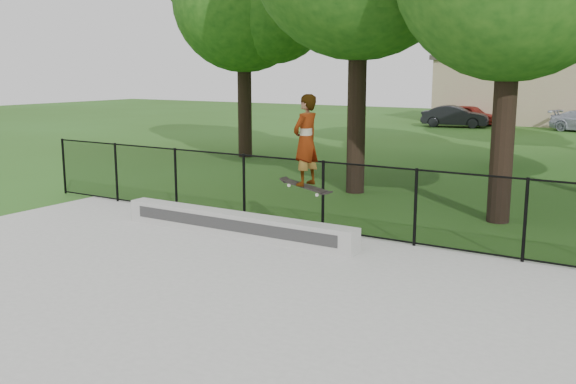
% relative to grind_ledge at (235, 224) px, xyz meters
% --- Properties ---
extents(ground, '(100.00, 100.00, 0.00)m').
position_rel_grind_ledge_xyz_m(ground, '(1.37, -4.70, -0.30)').
color(ground, '#294E16').
rests_on(ground, ground).
extents(concrete_slab, '(14.00, 12.00, 0.06)m').
position_rel_grind_ledge_xyz_m(concrete_slab, '(1.37, -4.70, -0.27)').
color(concrete_slab, '#A4A39E').
rests_on(concrete_slab, ground).
extents(grind_ledge, '(5.44, 0.40, 0.47)m').
position_rel_grind_ledge_xyz_m(grind_ledge, '(0.00, 0.00, 0.00)').
color(grind_ledge, '#A2A19D').
rests_on(grind_ledge, concrete_slab).
extents(car_a, '(3.83, 2.22, 1.23)m').
position_rel_grind_ledge_xyz_m(car_a, '(-4.00, 29.94, 0.32)').
color(car_a, maroon).
rests_on(car_a, ground).
extents(car_b, '(3.70, 2.01, 1.27)m').
position_rel_grind_ledge_xyz_m(car_b, '(-4.26, 27.75, 0.34)').
color(car_b, black).
rests_on(car_b, ground).
extents(skater_airborne, '(0.83, 0.65, 1.83)m').
position_rel_grind_ledge_xyz_m(skater_airborne, '(1.72, -0.11, 1.79)').
color(skater_airborne, black).
rests_on(skater_airborne, ground).
extents(chainlink_fence, '(16.06, 0.06, 1.50)m').
position_rel_grind_ledge_xyz_m(chainlink_fence, '(1.37, 1.20, 0.52)').
color(chainlink_fence, black).
rests_on(chainlink_fence, concrete_slab).
extents(distant_building, '(12.40, 6.40, 4.30)m').
position_rel_grind_ledge_xyz_m(distant_building, '(-0.63, 33.30, 1.87)').
color(distant_building, tan).
rests_on(distant_building, ground).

